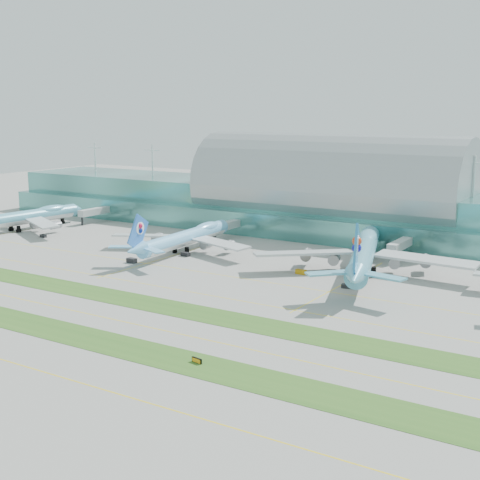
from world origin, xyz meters
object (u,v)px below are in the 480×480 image
Objects in this scene: terminal at (330,201)px; airliner_b at (186,237)px; airliner_a at (22,217)px; airliner_c at (364,252)px; taxiway_sign_east at (197,360)px.

terminal is 4.97× the size of airliner_b.
airliner_c is (159.78, 6.14, 0.97)m from airliner_a.
airliner_a is 1.05× the size of airliner_b.
airliner_a is 25.20× the size of taxiway_sign_east.
taxiway_sign_east is at bearing -107.89° from airliner_c.
airliner_a reaches higher than airliner_b.
terminal is 73.77m from airliner_c.
airliner_a is at bearing 164.25° from airliner_c.
airliner_c is at bearing 6.82° from airliner_a.
terminal is 4.19× the size of airliner_c.
airliner_a is 159.90m from airliner_c.
taxiway_sign_east is at bearing -75.41° from terminal.
taxiway_sign_east is (70.16, -90.76, -5.21)m from airliner_b.
terminal reaches higher than taxiway_sign_east.
taxiway_sign_east is at bearing -24.38° from airliner_a.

